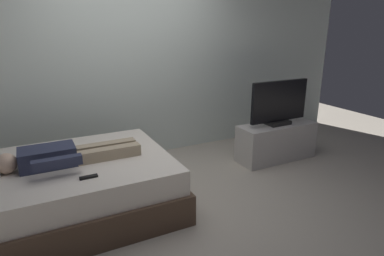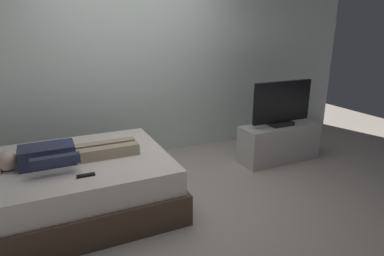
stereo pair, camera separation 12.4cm
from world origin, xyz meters
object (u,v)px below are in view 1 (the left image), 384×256
object	(u,v)px
bed	(64,190)
tv	(279,104)
person	(63,156)
remote	(89,177)
tv_stand	(276,142)

from	to	relation	value
bed	tv	xyz separation A→B (m)	(2.76, 0.17, 0.52)
person	remote	world-z (taller)	person
person	remote	bearing A→B (deg)	-69.53
bed	person	world-z (taller)	person
person	tv	size ratio (longest dim) A/B	1.43
bed	remote	size ratio (longest dim) A/B	13.92
remote	tv_stand	world-z (taller)	remote
remote	bed	bearing A→B (deg)	112.43
remote	tv_stand	xyz separation A→B (m)	(2.58, 0.61, -0.30)
person	tv	world-z (taller)	tv
bed	tv	size ratio (longest dim) A/B	2.37
bed	person	distance (m)	0.36
tv_stand	tv	size ratio (longest dim) A/B	1.25
remote	tv	world-z (taller)	tv
person	bed	bearing A→B (deg)	132.75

